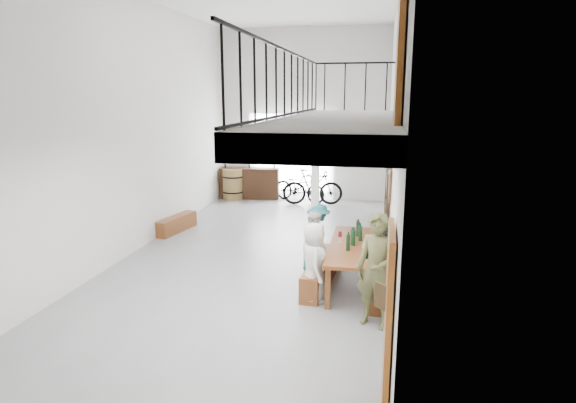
% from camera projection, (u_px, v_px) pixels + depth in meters
% --- Properties ---
extents(floor, '(12.00, 12.00, 0.00)m').
position_uv_depth(floor, '(258.00, 255.00, 10.47)').
color(floor, slate).
rests_on(floor, ground).
extents(room_walls, '(12.00, 12.00, 12.00)m').
position_uv_depth(room_walls, '(256.00, 87.00, 9.70)').
color(room_walls, silver).
rests_on(room_walls, ground).
extents(gateway_portal, '(2.80, 0.08, 2.80)m').
position_uv_depth(gateway_portal, '(291.00, 157.00, 15.93)').
color(gateway_portal, white).
rests_on(gateway_portal, ground).
extents(right_wall_decor, '(0.07, 8.28, 5.07)m').
position_uv_depth(right_wall_decor, '(389.00, 200.00, 7.80)').
color(right_wall_decor, '#96551F').
rests_on(right_wall_decor, ground).
extents(balcony, '(1.52, 5.62, 4.00)m').
position_uv_depth(balcony, '(339.00, 129.00, 6.46)').
color(balcony, silver).
rests_on(balcony, ground).
extents(tasting_table, '(1.00, 2.40, 0.79)m').
position_uv_depth(tasting_table, '(357.00, 249.00, 8.61)').
color(tasting_table, brown).
rests_on(tasting_table, ground).
extents(bench_inner, '(0.51, 2.03, 0.46)m').
position_uv_depth(bench_inner, '(321.00, 272.00, 8.83)').
color(bench_inner, brown).
rests_on(bench_inner, ground).
extents(bench_wall, '(0.32, 2.28, 0.52)m').
position_uv_depth(bench_wall, '(377.00, 275.00, 8.58)').
color(bench_wall, brown).
rests_on(bench_wall, ground).
extents(tableware, '(0.67, 1.63, 0.35)m').
position_uv_depth(tableware, '(356.00, 236.00, 8.61)').
color(tableware, black).
rests_on(tableware, tasting_table).
extents(side_bench, '(0.57, 1.45, 0.40)m').
position_uv_depth(side_bench, '(176.00, 224.00, 12.22)').
color(side_bench, brown).
rests_on(side_bench, ground).
extents(oak_barrel, '(0.69, 0.69, 1.02)m').
position_uv_depth(oak_barrel, '(233.00, 184.00, 15.96)').
color(oak_barrel, olive).
rests_on(oak_barrel, ground).
extents(serving_counter, '(2.00, 0.77, 1.03)m').
position_uv_depth(serving_counter, '(250.00, 183.00, 16.10)').
color(serving_counter, '#3B1E0E').
rests_on(serving_counter, ground).
extents(counter_bottles, '(1.70, 0.23, 0.28)m').
position_uv_depth(counter_bottles, '(250.00, 164.00, 15.95)').
color(counter_bottles, black).
rests_on(counter_bottles, serving_counter).
extents(guest_left_a, '(0.57, 0.74, 1.36)m').
position_uv_depth(guest_left_a, '(314.00, 262.00, 8.02)').
color(guest_left_a, white).
rests_on(guest_left_a, ground).
extents(guest_left_b, '(0.39, 0.48, 1.15)m').
position_uv_depth(guest_left_b, '(311.00, 256.00, 8.65)').
color(guest_left_b, teal).
rests_on(guest_left_b, ground).
extents(guest_left_c, '(0.63, 0.72, 1.27)m').
position_uv_depth(guest_left_c, '(316.00, 243.00, 9.18)').
color(guest_left_c, white).
rests_on(guest_left_c, ground).
extents(guest_left_d, '(0.76, 0.96, 1.30)m').
position_uv_depth(guest_left_d, '(318.00, 235.00, 9.66)').
color(guest_left_d, teal).
rests_on(guest_left_d, ground).
extents(guest_right_a, '(0.45, 0.69, 1.08)m').
position_uv_depth(guest_right_a, '(389.00, 270.00, 8.07)').
color(guest_right_a, '#9E271B').
rests_on(guest_right_a, ground).
extents(guest_right_b, '(0.49, 1.24, 1.30)m').
position_uv_depth(guest_right_b, '(390.00, 252.00, 8.64)').
color(guest_right_b, black).
rests_on(guest_right_b, ground).
extents(guest_right_c, '(0.49, 0.60, 1.06)m').
position_uv_depth(guest_right_c, '(389.00, 250.00, 9.12)').
color(guest_right_c, white).
rests_on(guest_right_c, ground).
extents(host_standing, '(0.75, 0.62, 1.74)m').
position_uv_depth(host_standing, '(377.00, 271.00, 7.10)').
color(host_standing, brown).
rests_on(host_standing, ground).
extents(potted_plant, '(0.43, 0.37, 0.47)m').
position_uv_depth(potted_plant, '(373.00, 243.00, 10.55)').
color(potted_plant, '#16551D').
rests_on(potted_plant, ground).
extents(bicycle_near, '(1.99, 1.37, 0.99)m').
position_uv_depth(bicycle_near, '(300.00, 187.00, 15.57)').
color(bicycle_near, black).
rests_on(bicycle_near, ground).
extents(bicycle_far, '(1.95, 0.82, 1.13)m').
position_uv_depth(bicycle_far, '(313.00, 187.00, 15.13)').
color(bicycle_far, black).
rests_on(bicycle_far, ground).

